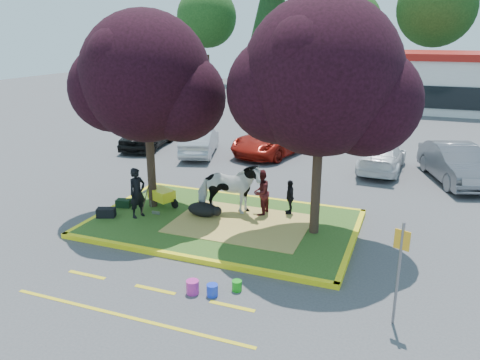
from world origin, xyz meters
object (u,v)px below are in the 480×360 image
(bucket_pink, at_px, (193,287))
(bucket_blue, at_px, (212,290))
(calf, at_px, (203,209))
(car_black, at_px, (148,133))
(wheelbarrow, at_px, (162,195))
(sign_post, at_px, (399,264))
(cow, at_px, (229,189))
(car_silver, at_px, (200,141))
(bucket_green, at_px, (237,286))
(handler, at_px, (137,193))

(bucket_pink, bearing_deg, bucket_blue, 7.86)
(calf, relative_size, car_black, 0.23)
(wheelbarrow, distance_m, sign_post, 8.93)
(bucket_pink, relative_size, car_black, 0.07)
(cow, relative_size, wheelbarrow, 1.28)
(sign_post, relative_size, car_black, 0.51)
(bucket_pink, distance_m, car_silver, 13.17)
(bucket_green, bearing_deg, sign_post, -0.74)
(handler, xyz_separation_m, sign_post, (8.17, -2.94, 0.45))
(sign_post, bearing_deg, car_black, 159.02)
(wheelbarrow, relative_size, bucket_pink, 4.91)
(calf, bearing_deg, bucket_green, -33.67)
(calf, distance_m, car_silver, 8.67)
(sign_post, height_order, car_silver, sign_post)
(wheelbarrow, height_order, car_silver, car_silver)
(wheelbarrow, xyz_separation_m, bucket_blue, (3.88, -4.41, -0.43))
(wheelbarrow, distance_m, car_silver, 7.77)
(car_black, bearing_deg, bucket_pink, -64.21)
(handler, xyz_separation_m, bucket_blue, (4.12, -3.31, -0.83))
(handler, relative_size, bucket_pink, 4.99)
(bucket_pink, relative_size, car_silver, 0.08)
(bucket_blue, height_order, car_silver, car_silver)
(calf, distance_m, bucket_blue, 4.65)
(calf, distance_m, handler, 2.19)
(sign_post, distance_m, bucket_pink, 4.71)
(bucket_blue, relative_size, car_black, 0.06)
(bucket_green, bearing_deg, wheelbarrow, 137.39)
(bucket_pink, bearing_deg, car_silver, 114.87)
(sign_post, xyz_separation_m, bucket_green, (-3.59, 0.05, -1.29))
(wheelbarrow, height_order, bucket_blue, wheelbarrow)
(handler, height_order, car_silver, handler)
(wheelbarrow, bearing_deg, car_silver, 129.94)
(cow, xyz_separation_m, bucket_pink, (0.97, -4.63, -0.86))
(car_silver, bearing_deg, sign_post, 114.29)
(cow, bearing_deg, handler, 94.99)
(calf, xyz_separation_m, bucket_blue, (2.17, -4.11, -0.24))
(wheelbarrow, relative_size, car_silver, 0.39)
(bucket_green, relative_size, bucket_blue, 0.89)
(handler, height_order, car_black, handler)
(sign_post, distance_m, bucket_blue, 4.25)
(cow, bearing_deg, bucket_green, -175.46)
(cow, height_order, bucket_green, cow)
(cow, relative_size, car_black, 0.45)
(calf, height_order, sign_post, sign_post)
(bucket_pink, bearing_deg, wheelbarrow, 127.21)
(calf, height_order, car_black, car_black)
(bucket_green, bearing_deg, car_silver, 119.47)
(calf, relative_size, bucket_pink, 3.22)
(bucket_blue, relative_size, car_silver, 0.07)
(handler, xyz_separation_m, car_black, (-5.17, 9.04, -0.19))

